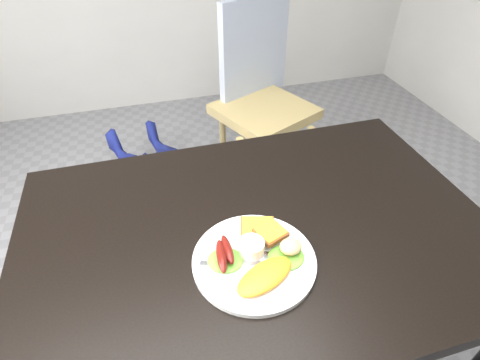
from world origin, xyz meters
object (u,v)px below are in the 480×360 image
at_px(dining_chair, 264,111).
at_px(person, 164,108).
at_px(plate, 254,261).
at_px(dining_table, 257,232).

height_order(dining_chair, person, person).
xyz_separation_m(dining_chair, person, (-0.54, -0.24, 0.23)).
bearing_deg(person, plate, 79.56).
relative_size(dining_chair, plate, 1.58).
height_order(dining_table, person, person).
distance_m(dining_chair, person, 0.64).
bearing_deg(dining_table, person, 100.03).
distance_m(dining_chair, plate, 1.30).
height_order(person, plate, person).
bearing_deg(dining_table, dining_chair, 69.85).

